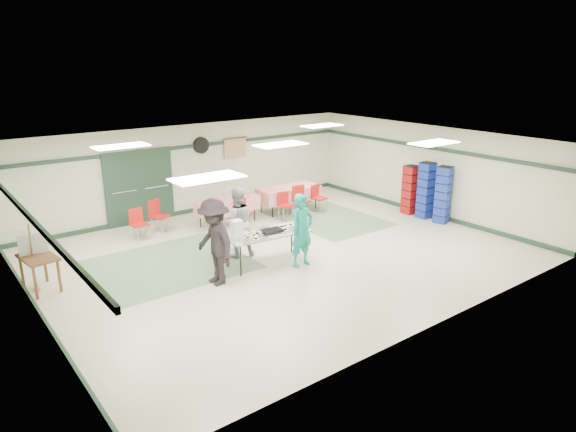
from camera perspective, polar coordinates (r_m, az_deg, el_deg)
floor at (r=12.61m, az=-0.78°, el=-4.16°), size 11.00×11.00×0.00m
ceiling at (r=11.89m, az=-0.84°, el=8.04°), size 11.00×11.00×0.00m
wall_back at (r=15.92m, az=-10.56°, el=5.16°), size 11.00×0.00×11.00m
wall_front at (r=9.15m, az=16.30°, el=-4.28°), size 11.00×0.00×11.00m
wall_left at (r=10.08m, az=-26.82°, el=-3.49°), size 0.00×9.00×9.00m
wall_right at (r=15.99m, az=15.28°, el=4.89°), size 0.00×9.00×9.00m
trim_back at (r=15.77m, az=-10.65°, el=7.63°), size 11.00×0.06×0.10m
baseboard_back at (r=16.21m, az=-10.26°, el=0.68°), size 11.00×0.06×0.12m
trim_left at (r=9.88m, az=-27.19°, el=0.35°), size 0.06×9.00×0.10m
baseboard_left at (r=10.57m, az=-25.71°, el=-10.03°), size 0.06×9.00×0.12m
trim_right at (r=15.83m, az=15.41°, el=7.35°), size 0.06×9.00×0.10m
baseboard_right at (r=16.27m, az=14.86°, el=0.44°), size 0.06×9.00×0.12m
green_patch_a at (r=12.25m, az=-13.10°, el=-5.28°), size 3.50×3.00×0.01m
green_patch_b at (r=15.38m, az=4.25°, el=-0.21°), size 2.50×3.50×0.01m
double_door_left at (r=15.10m, az=-17.83°, el=2.80°), size 0.90×0.06×2.10m
double_door_right at (r=15.42m, az=-14.53°, el=3.37°), size 0.90×0.06×2.10m
door_frame at (r=15.23m, az=-16.15°, el=3.07°), size 2.00×0.03×2.15m
wall_fan at (r=15.88m, az=-9.63°, el=7.75°), size 0.50×0.10×0.50m
scroll_banner at (r=16.49m, az=-5.89°, el=7.55°), size 0.80×0.02×0.60m
serving_table at (r=11.76m, az=-2.31°, el=-2.04°), size 2.04×1.00×0.76m
sheet_tray_right at (r=11.94m, az=-0.07°, el=-1.45°), size 0.66×0.53×0.02m
sheet_tray_mid at (r=11.82m, az=-2.80°, el=-1.68°), size 0.63×0.50×0.02m
sheet_tray_left at (r=11.36m, az=-3.97°, el=-2.50°), size 0.67×0.54×0.02m
baking_pan at (r=11.73m, az=-1.81°, el=-1.67°), size 0.51×0.35×0.08m
foam_box_stack at (r=11.37m, az=-5.72°, el=-1.48°), size 0.25×0.23×0.41m
volunteer_teal at (r=11.62m, az=1.57°, el=-1.61°), size 0.64×0.45×1.69m
volunteer_grey at (r=12.22m, az=-5.69°, el=-0.70°), size 0.99×0.87×1.71m
volunteer_dark at (r=10.76m, az=-8.15°, el=-2.90°), size 0.69×1.20×1.86m
dining_table_a at (r=15.93m, az=0.08°, el=2.58°), size 1.99×0.97×0.77m
dining_table_b at (r=14.74m, az=-6.72°, el=1.25°), size 1.90×1.04×0.77m
chair_a at (r=15.50m, az=1.33°, el=2.10°), size 0.46×0.46×0.90m
chair_b at (r=15.16m, az=-0.41°, el=1.50°), size 0.42×0.42×0.80m
chair_c at (r=15.94m, az=3.31°, el=2.33°), size 0.44×0.44×0.83m
chair_d at (r=14.35m, az=-5.13°, el=0.61°), size 0.39×0.39×0.84m
chair_loose_a at (r=14.33m, az=-14.33°, el=0.34°), size 0.58×0.58×0.92m
chair_loose_b at (r=13.95m, az=-16.35°, el=-0.53°), size 0.43×0.43×0.84m
crate_stack_blue_a at (r=15.68m, az=15.05°, el=2.76°), size 0.37×0.37×1.68m
crate_stack_red at (r=16.04m, az=13.43°, el=2.86°), size 0.40×0.40×1.49m
crate_stack_blue_b at (r=15.33m, az=16.85°, el=2.25°), size 0.44×0.44×1.66m
printer_table at (r=11.62m, az=-26.00°, el=-4.50°), size 0.70×0.97×0.74m
office_printer at (r=11.87m, az=-26.59°, el=-2.52°), size 0.59×0.54×0.42m
broom at (r=11.68m, az=-26.56°, el=-3.98°), size 0.08×0.23×1.41m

